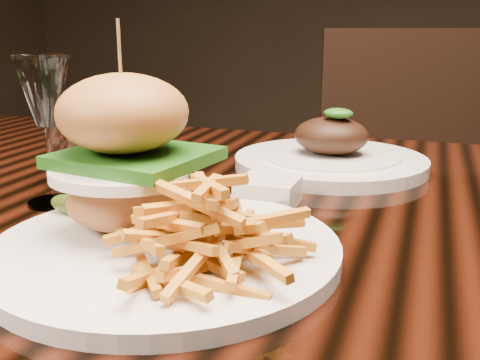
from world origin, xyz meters
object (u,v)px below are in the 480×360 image
(dining_table, at_px, (281,262))
(wine_glass, at_px, (45,96))
(chair_far, at_px, (406,187))
(far_dish, at_px, (330,157))
(burger_plate, at_px, (159,198))

(dining_table, relative_size, wine_glass, 9.12)
(dining_table, relative_size, chair_far, 1.68)
(wine_glass, height_order, far_dish, wine_glass)
(dining_table, bearing_deg, wine_glass, -160.78)
(chair_far, bearing_deg, wine_glass, -123.91)
(wine_glass, bearing_deg, chair_far, 69.16)
(far_dish, distance_m, chair_far, 0.74)
(dining_table, xyz_separation_m, burger_plate, (-0.07, -0.19, 0.13))
(far_dish, bearing_deg, chair_far, 82.61)
(far_dish, xyz_separation_m, chair_far, (0.09, 0.70, -0.23))
(burger_plate, distance_m, wine_glass, 0.23)
(dining_table, height_order, wine_glass, wine_glass)
(dining_table, relative_size, far_dish, 5.62)
(far_dish, height_order, chair_far, chair_far)
(far_dish, bearing_deg, burger_plate, -103.36)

